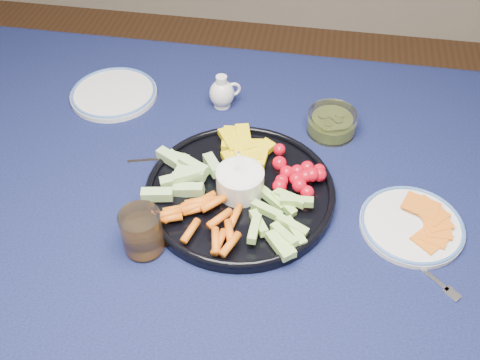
% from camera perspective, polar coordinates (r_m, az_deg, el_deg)
% --- Properties ---
extents(dining_table, '(1.67, 1.07, 0.75)m').
position_cam_1_polar(dining_table, '(1.21, -1.18, -3.44)').
color(dining_table, '#452E17').
rests_on(dining_table, ground).
extents(crudite_platter, '(0.39, 0.39, 0.13)m').
position_cam_1_polar(crudite_platter, '(1.10, -0.15, -0.93)').
color(crudite_platter, black).
rests_on(crudite_platter, dining_table).
extents(creamer_pitcher, '(0.08, 0.06, 0.09)m').
position_cam_1_polar(creamer_pitcher, '(1.33, -1.91, 9.25)').
color(creamer_pitcher, silver).
rests_on(creamer_pitcher, dining_table).
extents(pickle_bowl, '(0.11, 0.11, 0.05)m').
position_cam_1_polar(pickle_bowl, '(1.27, 9.75, 5.95)').
color(pickle_bowl, white).
rests_on(pickle_bowl, dining_table).
extents(cheese_plate, '(0.20, 0.20, 0.02)m').
position_cam_1_polar(cheese_plate, '(1.11, 17.88, -4.48)').
color(cheese_plate, silver).
rests_on(cheese_plate, dining_table).
extents(juice_tumbler, '(0.08, 0.08, 0.09)m').
position_cam_1_polar(juice_tumbler, '(1.02, -10.37, -5.66)').
color(juice_tumbler, white).
rests_on(juice_tumbler, dining_table).
extents(fork_left, '(0.14, 0.05, 0.00)m').
position_cam_1_polar(fork_left, '(1.21, -7.99, 2.19)').
color(fork_left, white).
rests_on(fork_left, dining_table).
extents(fork_right, '(0.12, 0.11, 0.00)m').
position_cam_1_polar(fork_right, '(1.05, 19.77, -9.74)').
color(fork_right, white).
rests_on(fork_right, dining_table).
extents(side_plate_extra, '(0.22, 0.22, 0.02)m').
position_cam_1_polar(side_plate_extra, '(1.41, -13.31, 8.99)').
color(side_plate_extra, silver).
rests_on(side_plate_extra, dining_table).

